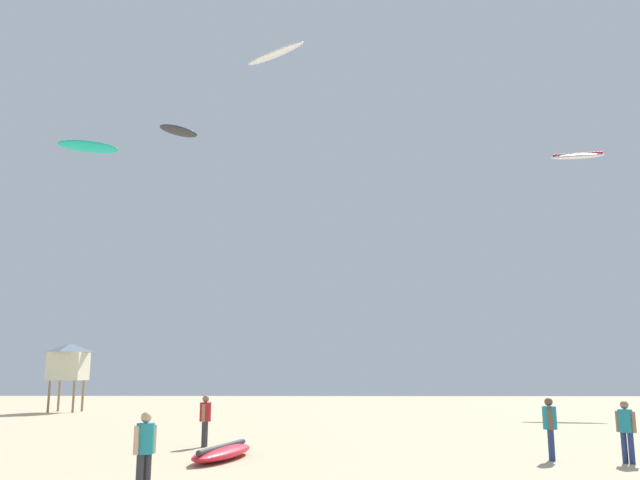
{
  "coord_description": "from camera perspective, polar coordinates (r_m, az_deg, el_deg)",
  "views": [
    {
      "loc": [
        0.62,
        -10.12,
        2.36
      ],
      "look_at": [
        0.0,
        21.98,
        8.75
      ],
      "focal_mm": 37.46,
      "sensor_mm": 36.0,
      "label": 1
    }
  ],
  "objects": [
    {
      "name": "person_foreground",
      "position": [
        14.24,
        -14.74,
        -16.67
      ],
      "size": [
        0.36,
        0.44,
        1.59
      ],
      "rotation": [
        0.0,
        0.0,
        5.62
      ],
      "color": "#2D2D33",
      "rests_on": "ground"
    },
    {
      "name": "person_midground",
      "position": [
        20.17,
        24.68,
        -14.29
      ],
      "size": [
        0.4,
        0.42,
        1.62
      ],
      "rotation": [
        0.0,
        0.0,
        0.76
      ],
      "color": "navy",
      "rests_on": "ground"
    },
    {
      "name": "person_left",
      "position": [
        20.1,
        19.05,
        -14.61
      ],
      "size": [
        0.38,
        0.55,
        1.67
      ],
      "rotation": [
        0.0,
        0.0,
        2.94
      ],
      "color": "navy",
      "rests_on": "ground"
    },
    {
      "name": "person_right",
      "position": [
        22.76,
        -9.78,
        -14.65
      ],
      "size": [
        0.37,
        0.54,
        1.63
      ],
      "rotation": [
        0.0,
        0.0,
        6.19
      ],
      "color": "#2D2D33",
      "rests_on": "ground"
    },
    {
      "name": "kite_grounded_near",
      "position": [
        19.5,
        -8.34,
        -17.51
      ],
      "size": [
        1.74,
        3.59,
        0.42
      ],
      "color": "red",
      "rests_on": "ground"
    },
    {
      "name": "lifeguard_tower",
      "position": [
        44.71,
        -20.68,
        -9.66
      ],
      "size": [
        2.3,
        2.3,
        4.15
      ],
      "color": "#8C704C",
      "rests_on": "ground"
    },
    {
      "name": "kite_aloft_0",
      "position": [
        40.7,
        -19.17,
        7.55
      ],
      "size": [
        3.45,
        2.12,
        0.68
      ],
      "color": "#19B29E"
    },
    {
      "name": "kite_aloft_1",
      "position": [
        40.73,
        -3.87,
        15.6
      ],
      "size": [
        4.22,
        3.77,
        0.89
      ],
      "color": "white"
    },
    {
      "name": "kite_aloft_5",
      "position": [
        56.18,
        21.16,
        6.7
      ],
      "size": [
        4.17,
        1.92,
        0.77
      ],
      "color": "white"
    },
    {
      "name": "kite_aloft_7",
      "position": [
        38.75,
        -11.97,
        9.1
      ],
      "size": [
        2.21,
        2.11,
        0.54
      ],
      "color": "#2D2D33"
    }
  ]
}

